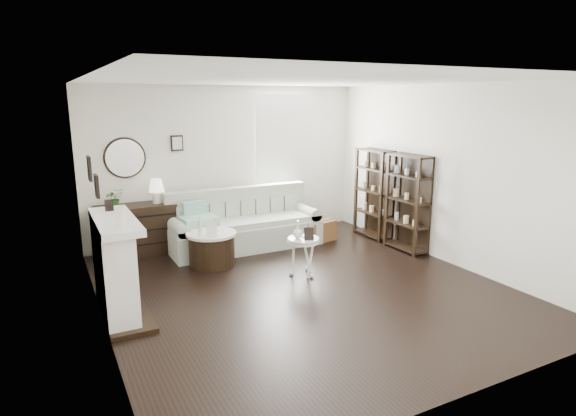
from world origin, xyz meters
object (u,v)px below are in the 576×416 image
sofa (244,228)px  drum_table (212,249)px  pedestal_table (303,241)px  dresser (137,230)px

sofa → drum_table: bearing=-139.7°
drum_table → pedestal_table: size_ratio=1.36×
dresser → drum_table: dresser is taller
drum_table → pedestal_table: pedestal_table is taller
dresser → pedestal_table: 2.82m
dresser → sofa: bearing=-13.0°
sofa → pedestal_table: (0.24, -1.66, 0.18)m
drum_table → pedestal_table: 1.45m
dresser → pedestal_table: dresser is taller
pedestal_table → sofa: bearing=98.1°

